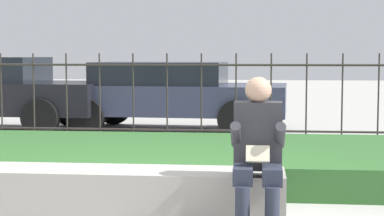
% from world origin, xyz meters
% --- Properties ---
extents(stone_bench, '(2.66, 0.55, 0.42)m').
position_xyz_m(stone_bench, '(-0.02, 0.00, 0.19)').
color(stone_bench, '#ADA89E').
rests_on(stone_bench, ground_plane).
extents(person_seated_reader, '(0.42, 0.73, 1.22)m').
position_xyz_m(person_seated_reader, '(1.09, -0.30, 0.66)').
color(person_seated_reader, black).
rests_on(person_seated_reader, ground_plane).
extents(grass_berm, '(8.10, 2.71, 0.33)m').
position_xyz_m(grass_berm, '(0.00, 2.06, 0.16)').
color(grass_berm, '#33662D').
rests_on(grass_berm, ground_plane).
extents(iron_fence, '(6.10, 0.03, 1.42)m').
position_xyz_m(iron_fence, '(0.00, 4.05, 0.74)').
color(iron_fence, '#332D28').
rests_on(iron_fence, ground_plane).
extents(car_parked_center, '(4.32, 2.14, 1.26)m').
position_xyz_m(car_parked_center, '(-0.57, 6.33, 0.69)').
color(car_parked_center, '#383D56').
rests_on(car_parked_center, ground_plane).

